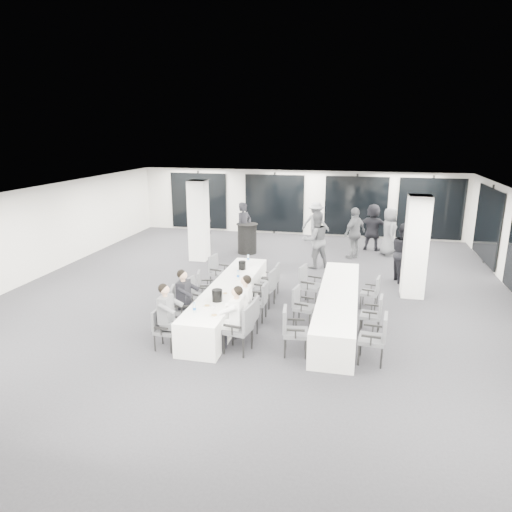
{
  "coord_description": "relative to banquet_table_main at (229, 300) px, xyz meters",
  "views": [
    {
      "loc": [
        2.63,
        -11.62,
        4.45
      ],
      "look_at": [
        0.03,
        -0.2,
        1.21
      ],
      "focal_mm": 32.0,
      "sensor_mm": 36.0,
      "label": 1
    }
  ],
  "objects": [
    {
      "name": "seated_guest_c",
      "position": [
        0.67,
        -1.91,
        0.44
      ],
      "size": [
        0.5,
        0.38,
        1.44
      ],
      "rotation": [
        0.0,
        0.0,
        1.57
      ],
      "color": "white",
      "rests_on": "floor"
    },
    {
      "name": "standing_guest_d",
      "position": [
        2.94,
        5.97,
        0.67
      ],
      "size": [
        1.28,
        1.4,
        2.09
      ],
      "primitive_type": "imported",
      "rotation": [
        0.0,
        0.0,
        4.07
      ],
      "color": "#55575C",
      "rests_on": "floor"
    },
    {
      "name": "standing_guest_a",
      "position": [
        -1.12,
        5.97,
        0.69
      ],
      "size": [
        0.94,
        0.99,
        2.12
      ],
      "primitive_type": "imported",
      "rotation": [
        0.0,
        0.0,
        1.02
      ],
      "color": "black",
      "rests_on": "floor"
    },
    {
      "name": "chair_side_left_mid",
      "position": [
        1.85,
        -0.26,
        0.15
      ],
      "size": [
        0.55,
        0.58,
        0.92
      ],
      "rotation": [
        0.0,
        0.0,
        -1.77
      ],
      "color": "#494B50",
      "rests_on": "floor"
    },
    {
      "name": "cocktail_table",
      "position": [
        -0.96,
        5.8,
        0.19
      ],
      "size": [
        0.8,
        0.8,
        1.11
      ],
      "color": "black",
      "rests_on": "floor"
    },
    {
      "name": "chair_main_right_mid",
      "position": [
        0.83,
        -0.2,
        0.16
      ],
      "size": [
        0.48,
        0.54,
        0.94
      ],
      "rotation": [
        0.0,
        0.0,
        1.56
      ],
      "color": "#494B50",
      "rests_on": "floor"
    },
    {
      "name": "banquet_table_main",
      "position": [
        0.0,
        0.0,
        0.0
      ],
      "size": [
        0.9,
        5.0,
        0.75
      ],
      "primitive_type": "cube",
      "color": "white",
      "rests_on": "floor"
    },
    {
      "name": "water_bottle_a",
      "position": [
        -0.21,
        -1.83,
        0.48
      ],
      "size": [
        0.07,
        0.07,
        0.21
      ],
      "primitive_type": "cylinder",
      "color": "silver",
      "rests_on": "banquet_table_main"
    },
    {
      "name": "chair_main_left_fourth",
      "position": [
        -0.82,
        0.52,
        0.13
      ],
      "size": [
        0.55,
        0.57,
        0.89
      ],
      "rotation": [
        0.0,
        0.0,
        -1.31
      ],
      "color": "#494B50",
      "rests_on": "floor"
    },
    {
      "name": "water_bottle_c",
      "position": [
        -0.03,
        2.2,
        0.47
      ],
      "size": [
        0.06,
        0.06,
        0.19
      ],
      "primitive_type": "cylinder",
      "color": "silver",
      "rests_on": "banquet_table_main"
    },
    {
      "name": "column_right",
      "position": [
        4.6,
        2.39,
        1.02
      ],
      "size": [
        0.6,
        0.6,
        2.8
      ],
      "primitive_type": "cube",
      "color": "white",
      "rests_on": "floor"
    },
    {
      "name": "chair_main_left_near",
      "position": [
        -0.83,
        -2.11,
        0.11
      ],
      "size": [
        0.44,
        0.5,
        0.86
      ],
      "rotation": [
        0.0,
        0.0,
        -1.6
      ],
      "color": "#494B50",
      "rests_on": "floor"
    },
    {
      "name": "chair_main_right_second",
      "position": [
        0.83,
        -1.18,
        0.15
      ],
      "size": [
        0.49,
        0.54,
        0.93
      ],
      "rotation": [
        0.0,
        0.0,
        1.52
      ],
      "color": "#494B50",
      "rests_on": "floor"
    },
    {
      "name": "water_bottle_b",
      "position": [
        0.11,
        0.52,
        0.49
      ],
      "size": [
        0.07,
        0.07,
        0.23
      ],
      "primitive_type": "cylinder",
      "color": "silver",
      "rests_on": "banquet_table_main"
    },
    {
      "name": "plate_c",
      "position": [
        0.09,
        -0.6,
        0.39
      ],
      "size": [
        0.18,
        0.18,
        0.03
      ],
      "color": "white",
      "rests_on": "banquet_table_main"
    },
    {
      "name": "seated_guest_d",
      "position": [
        0.67,
        -1.18,
        0.44
      ],
      "size": [
        0.5,
        0.38,
        1.44
      ],
      "rotation": [
        0.0,
        0.0,
        1.57
      ],
      "color": "white",
      "rests_on": "floor"
    },
    {
      "name": "standing_guest_c",
      "position": [
        1.38,
        7.82,
        0.59
      ],
      "size": [
        1.32,
        0.8,
        1.92
      ],
      "primitive_type": "imported",
      "rotation": [
        0.0,
        0.0,
        3.01
      ],
      "color": "#55575C",
      "rests_on": "floor"
    },
    {
      "name": "chair_main_left_far",
      "position": [
        -0.83,
        1.75,
        0.19
      ],
      "size": [
        0.59,
        0.62,
        0.99
      ],
      "rotation": [
        0.0,
        0.0,
        -1.78
      ],
      "color": "#494B50",
      "rests_on": "floor"
    },
    {
      "name": "wine_glass",
      "position": [
        0.23,
        -1.86,
        0.54
      ],
      "size": [
        0.08,
        0.08,
        0.21
      ],
      "color": "silver",
      "rests_on": "banquet_table_main"
    },
    {
      "name": "chair_side_right_near",
      "position": [
        3.52,
        -1.76,
        0.21
      ],
      "size": [
        0.56,
        0.61,
        1.02
      ],
      "rotation": [
        0.0,
        0.0,
        1.49
      ],
      "color": "#494B50",
      "rests_on": "floor"
    },
    {
      "name": "ice_bucket_far",
      "position": [
        -0.0,
        1.38,
        0.49
      ],
      "size": [
        0.2,
        0.2,
        0.23
      ],
      "primitive_type": "cylinder",
      "color": "black",
      "rests_on": "banquet_table_main"
    },
    {
      "name": "chair_main_right_far",
      "position": [
        0.83,
        1.48,
        0.15
      ],
      "size": [
        0.48,
        0.53,
        0.93
      ],
      "rotation": [
        0.0,
        0.0,
        1.55
      ],
      "color": "#494B50",
      "rests_on": "floor"
    },
    {
      "name": "standing_guest_e",
      "position": [
        4.16,
        6.68,
        0.62
      ],
      "size": [
        0.7,
        1.02,
        1.99
      ],
      "primitive_type": "imported",
      "rotation": [
        0.0,
        0.0,
        1.7
      ],
      "color": "#55575C",
      "rests_on": "floor"
    },
    {
      "name": "chair_side_right_mid",
      "position": [
        3.51,
        -0.39,
        0.14
      ],
      "size": [
        0.5,
        0.54,
        0.9
      ],
      "rotation": [
        0.0,
        0.0,
        1.46
      ],
      "color": "#494B50",
      "rests_on": "floor"
    },
    {
      "name": "chair_side_left_far",
      "position": [
        1.84,
        1.14,
        0.21
      ],
      "size": [
        0.63,
        0.66,
        1.03
      ],
      "rotation": [
        0.0,
        0.0,
        -1.81
      ],
      "color": "#494B50",
      "rests_on": "floor"
    },
    {
      "name": "seated_guest_a",
      "position": [
        -0.67,
        -2.11,
        0.44
      ],
      "size": [
        0.5,
        0.38,
        1.44
      ],
      "rotation": [
        0.0,
        0.0,
        -1.57
      ],
      "color": "#55575C",
      "rests_on": "floor"
    },
    {
      "name": "room",
      "position": [
        1.29,
        2.5,
        1.01
      ],
      "size": [
        14.04,
        16.04,
        2.84
      ],
      "color": "#25252B",
      "rests_on": "ground"
    },
    {
      "name": "plate_a",
      "position": [
        -0.07,
        -1.43,
        0.39
      ],
      "size": [
        0.2,
        0.2,
        0.03
      ],
      "color": "white",
      "rests_on": "banquet_table_main"
    },
    {
      "name": "standing_guest_g",
      "position": [
        -2.88,
        6.66,
        0.51
      ],
      "size": [
        0.78,
        0.71,
        1.76
      ],
      "primitive_type": "imported",
      "rotation": [
        0.0,
        0.0,
        -0.35
      ],
      "color": "black",
      "rests_on": "floor"
    },
    {
      "name": "chair_main_right_near",
      "position": [
        0.84,
        -1.92,
        0.22
      ],
      "size": [
        0.6,
        0.64,
        1.04
      ],
      "rotation": [
        0.0,
        0.0,
        1.41
      ],
      "color": "#494B50",
      "rests_on": "floor"
    },
    {
      "name": "chair_side_right_far",
      "position": [
        3.5,
        1.16,
        0.12
      ],
      "size": [
        0.5,
        0.54,
        0.86
      ],
      "rotation": [
        0.0,
        0.0,
        1.39
      ],
      "color": "#494B50",
      "rests_on": "floor"
    },
    {
      "name": "standing_guest_b",
      "position": [
        1.7,
        4.49,
        0.7
      ],
      "size": [
        1.21,
        1.08,
        2.15
      ],
      "primitive_type": "imported",
      "rotation": [
        0.0,
        0.0,
        3.68
      ],
      "color": "#55575C",
      "rests_on": "floor"
    },
    {
      "name": "plate_b",
      "position": [
        0.25,
        -1.91,
        0.39
      ],
      "size": [
        0.21,
        0.21,
        0.03
      ],
      "color": "white",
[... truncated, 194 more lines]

